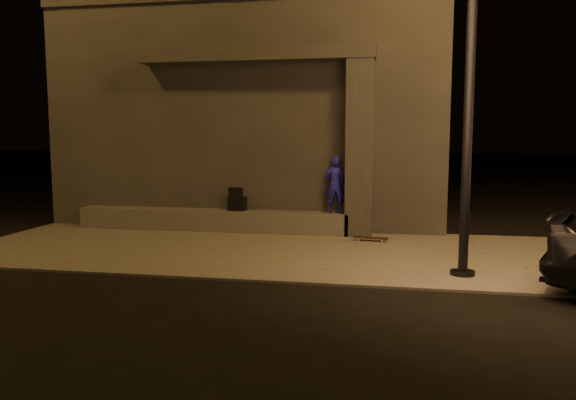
% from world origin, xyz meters
% --- Properties ---
extents(ground, '(120.00, 120.00, 0.00)m').
position_xyz_m(ground, '(0.00, 0.00, 0.00)').
color(ground, black).
rests_on(ground, ground).
extents(sidewalk, '(11.00, 4.40, 0.04)m').
position_xyz_m(sidewalk, '(0.00, 2.00, 0.02)').
color(sidewalk, '#605D55').
rests_on(sidewalk, ground).
extents(building, '(9.00, 5.10, 5.22)m').
position_xyz_m(building, '(-1.00, 6.49, 2.61)').
color(building, '#34312F').
rests_on(building, ground).
extents(ledge, '(6.00, 0.55, 0.45)m').
position_xyz_m(ledge, '(-1.50, 3.75, 0.27)').
color(ledge, '#51504A').
rests_on(ledge, sidewalk).
extents(column, '(0.55, 0.55, 3.60)m').
position_xyz_m(column, '(1.70, 3.75, 1.84)').
color(column, '#34312F').
rests_on(column, sidewalk).
extents(canopy, '(5.00, 0.70, 0.28)m').
position_xyz_m(canopy, '(-0.50, 3.80, 3.78)').
color(canopy, '#34312F').
rests_on(canopy, column).
extents(skateboarder, '(0.49, 0.37, 1.20)m').
position_xyz_m(skateboarder, '(1.20, 3.75, 1.09)').
color(skateboarder, '#1E19A8').
rests_on(skateboarder, ledge).
extents(backpack, '(0.39, 0.28, 0.51)m').
position_xyz_m(backpack, '(-0.92, 3.75, 0.67)').
color(backpack, black).
rests_on(backpack, ledge).
extents(skateboard, '(0.70, 0.25, 0.08)m').
position_xyz_m(skateboard, '(1.98, 3.10, 0.10)').
color(skateboard, black).
rests_on(skateboard, sidewalk).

